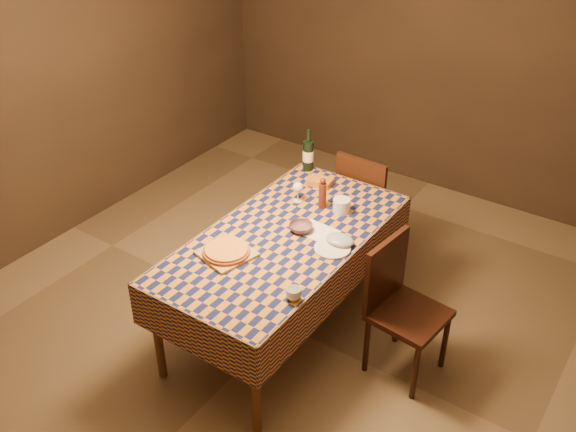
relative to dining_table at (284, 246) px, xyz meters
The scene contains 16 objects.
room 0.66m from the dining_table, ahead, with size 5.00×5.10×2.70m.
dining_table is the anchor object (origin of this frame).
cutting_board 0.42m from the dining_table, 115.66° to the right, with size 0.30×0.30×0.02m, color tan.
pizza 0.42m from the dining_table, 115.66° to the right, with size 0.31×0.31×0.03m.
pepper_mill 0.49m from the dining_table, 88.18° to the left, with size 0.07×0.07×0.23m.
bowl 0.17m from the dining_table, 65.09° to the left, with size 0.15×0.15×0.05m, color #604651.
wine_glass 0.49m from the dining_table, 111.96° to the left, with size 0.07×0.07×0.15m.
wine_bottle 0.95m from the dining_table, 113.13° to the left, with size 0.11×0.11×0.33m.
deli_tub 0.51m from the dining_table, 71.67° to the left, with size 0.12×0.12×0.10m, color white.
takeout_container 0.74m from the dining_table, 103.26° to the left, with size 0.18×0.13×0.04m, color #C86D1A.
white_plate 0.35m from the dining_table, ahead, with size 0.23×0.23×0.01m, color white.
tumbler 0.64m from the dining_table, 50.18° to the right, with size 0.09×0.09×0.07m, color white.
flour_patch 0.24m from the dining_table, 48.36° to the left, with size 0.25×0.19×0.00m, color white.
flour_bag 0.38m from the dining_table, 21.59° to the left, with size 0.19×0.14×0.06m, color #95A1BF.
chair_far 1.09m from the dining_table, 87.84° to the left, with size 0.43×0.44×0.93m.
chair_right 0.82m from the dining_table, ahead, with size 0.47×0.47×0.93m.
Camera 1 is at (1.96, -2.82, 3.11)m, focal length 40.00 mm.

